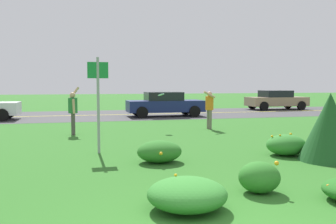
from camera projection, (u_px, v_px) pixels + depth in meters
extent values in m
plane|color=#2D6B23|center=(124.00, 136.00, 13.05)|extent=(120.00, 120.00, 0.00)
cube|color=#424244|center=(105.00, 115.00, 22.24)|extent=(120.00, 8.04, 0.01)
cube|color=yellow|center=(105.00, 115.00, 22.24)|extent=(120.00, 0.16, 0.00)
sphere|color=orange|center=(328.00, 186.00, 5.78)|extent=(0.05, 0.05, 0.05)
ellipsoid|color=#2D7526|center=(159.00, 151.00, 8.68)|extent=(1.09, 0.90, 0.53)
sphere|color=gold|center=(149.00, 149.00, 8.66)|extent=(0.08, 0.08, 0.08)
sphere|color=gold|center=(161.00, 148.00, 8.89)|extent=(0.07, 0.07, 0.07)
sphere|color=gold|center=(174.00, 146.00, 8.95)|extent=(0.07, 0.07, 0.07)
sphere|color=gold|center=(149.00, 146.00, 8.63)|extent=(0.09, 0.09, 0.09)
sphere|color=gold|center=(161.00, 154.00, 8.17)|extent=(0.08, 0.08, 0.08)
ellipsoid|color=#337F2D|center=(286.00, 145.00, 9.55)|extent=(1.07, 0.94, 0.56)
sphere|color=yellow|center=(272.00, 136.00, 9.53)|extent=(0.06, 0.06, 0.06)
sphere|color=yellow|center=(298.00, 140.00, 9.54)|extent=(0.06, 0.06, 0.06)
sphere|color=yellow|center=(280.00, 135.00, 9.44)|extent=(0.05, 0.05, 0.05)
sphere|color=yellow|center=(282.00, 137.00, 9.84)|extent=(0.07, 0.07, 0.07)
sphere|color=yellow|center=(291.00, 134.00, 9.65)|extent=(0.08, 0.08, 0.08)
ellipsoid|color=#2D7526|center=(259.00, 177.00, 6.23)|extent=(0.73, 0.68, 0.54)
sphere|color=gold|center=(253.00, 169.00, 6.15)|extent=(0.08, 0.08, 0.08)
sphere|color=gold|center=(277.00, 163.00, 6.14)|extent=(0.08, 0.08, 0.08)
sphere|color=gold|center=(261.00, 168.00, 6.13)|extent=(0.07, 0.07, 0.07)
ellipsoid|color=#337F2D|center=(187.00, 194.00, 5.39)|extent=(1.22, 1.19, 0.48)
sphere|color=yellow|center=(208.00, 186.00, 5.27)|extent=(0.05, 0.05, 0.05)
sphere|color=yellow|center=(176.00, 175.00, 5.65)|extent=(0.05, 0.05, 0.05)
sphere|color=yellow|center=(176.00, 200.00, 5.04)|extent=(0.06, 0.06, 0.06)
cube|color=#93969B|center=(98.00, 106.00, 9.79)|extent=(0.07, 0.10, 2.63)
cube|color=#197F38|center=(98.00, 70.00, 9.69)|extent=(0.56, 0.03, 0.44)
cone|color=#1E5123|center=(330.00, 127.00, 8.81)|extent=(1.47, 1.47, 1.68)
cylinder|color=#287038|center=(73.00, 105.00, 13.40)|extent=(0.34, 0.34, 0.58)
sphere|color=tan|center=(73.00, 95.00, 13.37)|extent=(0.21, 0.21, 0.21)
cylinder|color=#4C4742|center=(73.00, 124.00, 13.53)|extent=(0.14, 0.14, 0.82)
cylinder|color=#4C4742|center=(73.00, 124.00, 13.37)|extent=(0.14, 0.14, 0.82)
cylinder|color=tan|center=(74.00, 93.00, 13.57)|extent=(0.41, 0.12, 0.48)
cylinder|color=tan|center=(74.00, 106.00, 13.22)|extent=(0.12, 0.10, 0.55)
cylinder|color=orange|center=(209.00, 103.00, 15.11)|extent=(0.34, 0.34, 0.58)
sphere|color=tan|center=(210.00, 94.00, 15.08)|extent=(0.21, 0.21, 0.21)
cylinder|color=#726B5B|center=(210.00, 120.00, 15.09)|extent=(0.14, 0.14, 0.82)
cylinder|color=#726B5B|center=(208.00, 119.00, 15.25)|extent=(0.14, 0.14, 0.82)
cylinder|color=tan|center=(209.00, 95.00, 14.87)|extent=(0.53, 0.12, 0.32)
cylinder|color=tan|center=(207.00, 103.00, 15.30)|extent=(0.12, 0.10, 0.55)
cylinder|color=#ADD6E5|center=(161.00, 95.00, 14.43)|extent=(0.28, 0.26, 0.14)
torus|color=#ADD6E5|center=(161.00, 95.00, 14.43)|extent=(0.28, 0.26, 0.14)
cylinder|color=black|center=(8.00, 112.00, 20.00)|extent=(0.66, 0.22, 0.66)
cylinder|color=black|center=(2.00, 115.00, 18.28)|extent=(0.66, 0.22, 0.66)
cube|color=navy|center=(165.00, 106.00, 21.28)|extent=(4.50, 1.82, 0.66)
cube|color=black|center=(163.00, 96.00, 21.21)|extent=(2.10, 1.64, 0.52)
cylinder|color=black|center=(186.00, 109.00, 22.54)|extent=(0.66, 0.22, 0.66)
cylinder|color=black|center=(195.00, 111.00, 20.82)|extent=(0.66, 0.22, 0.66)
cylinder|color=black|center=(137.00, 110.00, 21.78)|extent=(0.66, 0.22, 0.66)
cylinder|color=black|center=(142.00, 112.00, 20.06)|extent=(0.66, 0.22, 0.66)
cube|color=#937F60|center=(277.00, 101.00, 27.12)|extent=(4.50, 1.82, 0.66)
cube|color=black|center=(275.00, 94.00, 27.05)|extent=(2.10, 1.64, 0.52)
cylinder|color=black|center=(288.00, 104.00, 28.38)|extent=(0.66, 0.22, 0.66)
cylinder|color=black|center=(301.00, 106.00, 26.66)|extent=(0.66, 0.22, 0.66)
cylinder|color=black|center=(252.00, 105.00, 27.62)|extent=(0.66, 0.22, 0.66)
cylinder|color=black|center=(264.00, 106.00, 25.90)|extent=(0.66, 0.22, 0.66)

